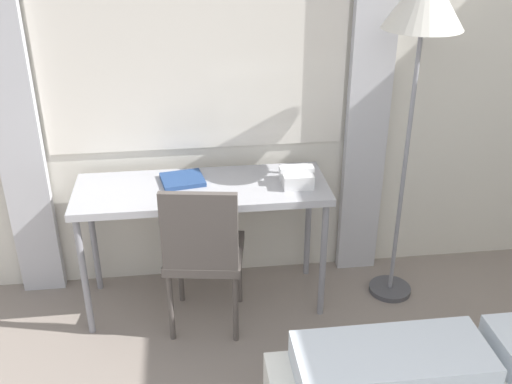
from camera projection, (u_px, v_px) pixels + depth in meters
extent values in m
cube|color=silver|center=(257.00, 57.00, 3.26)|extent=(5.68, 0.05, 2.70)
cube|color=white|center=(192.00, 13.00, 3.08)|extent=(1.65, 0.01, 1.50)
cube|color=silver|center=(6.00, 78.00, 3.07)|extent=(0.24, 0.06, 2.60)
cube|color=silver|center=(372.00, 66.00, 3.28)|extent=(0.24, 0.06, 2.60)
cube|color=#B2B2B7|center=(202.00, 190.00, 3.21)|extent=(1.35, 0.49, 0.04)
cylinder|color=gray|center=(84.00, 278.00, 3.12)|extent=(0.04, 0.04, 0.71)
cylinder|color=gray|center=(323.00, 261.00, 3.26)|extent=(0.04, 0.04, 0.71)
cylinder|color=gray|center=(93.00, 238.00, 3.48)|extent=(0.04, 0.04, 0.71)
cylinder|color=gray|center=(308.00, 224.00, 3.63)|extent=(0.04, 0.04, 0.71)
cube|color=#59514C|center=(205.00, 253.00, 3.18)|extent=(0.46, 0.46, 0.05)
cube|color=#59514C|center=(199.00, 232.00, 2.91)|extent=(0.38, 0.10, 0.42)
cylinder|color=#59514C|center=(171.00, 307.00, 3.14)|extent=(0.03, 0.03, 0.41)
cylinder|color=#59514C|center=(236.00, 309.00, 3.13)|extent=(0.03, 0.03, 0.41)
cylinder|color=#59514C|center=(180.00, 271.00, 3.44)|extent=(0.03, 0.03, 0.41)
cylinder|color=#59514C|center=(239.00, 272.00, 3.43)|extent=(0.03, 0.03, 0.41)
cube|color=silver|center=(392.00, 362.00, 2.30)|extent=(0.75, 0.32, 0.12)
cylinder|color=#4C4C51|center=(390.00, 289.00, 3.61)|extent=(0.25, 0.25, 0.03)
cylinder|color=gray|center=(404.00, 171.00, 3.25)|extent=(0.02, 0.02, 1.53)
cube|color=white|center=(296.00, 177.00, 3.21)|extent=(0.16, 0.19, 0.08)
cube|color=white|center=(297.00, 169.00, 3.19)|extent=(0.18, 0.06, 0.02)
cube|color=navy|center=(183.00, 180.00, 3.24)|extent=(0.25, 0.24, 0.02)
cube|color=white|center=(182.00, 179.00, 3.24)|extent=(0.24, 0.22, 0.01)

